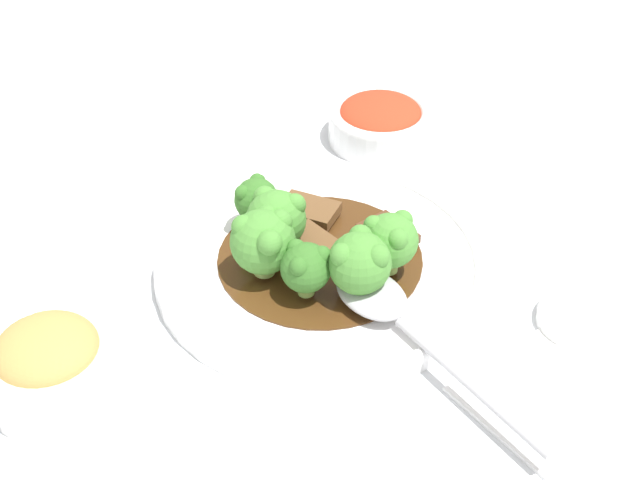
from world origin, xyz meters
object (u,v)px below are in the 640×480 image
object	(u,v)px
main_plate	(320,262)
side_bowl_appetizer	(50,365)
beef_strip_0	(388,233)
broccoli_floret_0	(360,262)
broccoli_floret_5	(265,243)
side_bowl_kimchi	(380,121)
beef_strip_1	(309,211)
broccoli_floret_3	(256,199)
broccoli_floret_4	(306,267)
sauce_dish	(583,318)
broccoli_floret_1	(276,218)
broccoli_floret_2	(391,239)
beef_strip_2	(313,243)
serving_spoon	(384,305)

from	to	relation	value
main_plate	side_bowl_appetizer	size ratio (longest dim) A/B	2.94
main_plate	side_bowl_appetizer	xyz separation A→B (m)	(0.23, 0.04, 0.02)
beef_strip_0	broccoli_floret_0	world-z (taller)	broccoli_floret_0
beef_strip_0	broccoli_floret_5	world-z (taller)	broccoli_floret_5
broccoli_floret_0	side_bowl_kimchi	world-z (taller)	broccoli_floret_0
broccoli_floret_5	side_bowl_kimchi	world-z (taller)	broccoli_floret_5
beef_strip_1	side_bowl_kimchi	xyz separation A→B (m)	(-0.13, -0.10, -0.00)
broccoli_floret_3	broccoli_floret_4	xyz separation A→B (m)	(0.00, 0.10, -0.00)
beef_strip_1	sauce_dish	bearing A→B (deg)	124.74
broccoli_floret_0	broccoli_floret_1	xyz separation A→B (m)	(0.03, -0.08, 0.00)
beef_strip_1	broccoli_floret_1	world-z (taller)	broccoli_floret_1
broccoli_floret_2	main_plate	bearing A→B (deg)	-46.72
broccoli_floret_3	broccoli_floret_1	bearing A→B (deg)	92.40
beef_strip_2	main_plate	bearing A→B (deg)	96.98
main_plate	broccoli_floret_3	distance (m)	0.08
broccoli_floret_2	side_bowl_appetizer	xyz separation A→B (m)	(0.27, -0.01, -0.02)
beef_strip_1	broccoli_floret_4	world-z (taller)	broccoli_floret_4
broccoli_floret_1	broccoli_floret_4	size ratio (longest dim) A/B	1.22
beef_strip_0	broccoli_floret_0	size ratio (longest dim) A/B	0.90
side_bowl_kimchi	side_bowl_appetizer	bearing A→B (deg)	27.07
serving_spoon	side_bowl_appetizer	size ratio (longest dim) A/B	2.37
side_bowl_kimchi	beef_strip_1	bearing A→B (deg)	38.48
beef_strip_1	serving_spoon	size ratio (longest dim) A/B	0.27
broccoli_floret_5	side_bowl_kimchi	xyz separation A→B (m)	(-0.20, -0.16, -0.03)
beef_strip_0	broccoli_floret_3	bearing A→B (deg)	-34.71
beef_strip_2	broccoli_floret_1	world-z (taller)	broccoli_floret_1
serving_spoon	broccoli_floret_5	bearing A→B (deg)	-51.74
beef_strip_0	serving_spoon	distance (m)	0.09
beef_strip_0	beef_strip_1	bearing A→B (deg)	-51.35
beef_strip_2	broccoli_floret_5	bearing A→B (deg)	15.53
beef_strip_2	sauce_dish	xyz separation A→B (m)	(-0.16, 0.16, -0.02)
beef_strip_0	sauce_dish	size ratio (longest dim) A/B	0.71
beef_strip_2	broccoli_floret_5	distance (m)	0.06
broccoli_floret_0	side_bowl_kimchi	xyz separation A→B (m)	(-0.14, -0.21, -0.03)
main_plate	broccoli_floret_0	size ratio (longest dim) A/B	4.91
beef_strip_2	serving_spoon	xyz separation A→B (m)	(-0.01, 0.09, 0.00)
main_plate	broccoli_floret_4	distance (m)	0.06
beef_strip_0	broccoli_floret_4	size ratio (longest dim) A/B	1.10
beef_strip_0	side_bowl_kimchi	world-z (taller)	side_bowl_kimchi
main_plate	broccoli_floret_0	world-z (taller)	broccoli_floret_0
broccoli_floret_1	sauce_dish	bearing A→B (deg)	137.11
broccoli_floret_0	broccoli_floret_3	distance (m)	0.12
broccoli_floret_5	side_bowl_appetizer	distance (m)	0.18
main_plate	beef_strip_0	bearing A→B (deg)	174.58
sauce_dish	broccoli_floret_2	bearing A→B (deg)	-42.98
broccoli_floret_2	broccoli_floret_5	size ratio (longest dim) A/B	0.92
serving_spoon	side_bowl_appetizer	world-z (taller)	side_bowl_appetizer
broccoli_floret_1	beef_strip_1	bearing A→B (deg)	-145.64
broccoli_floret_2	side_bowl_appetizer	size ratio (longest dim) A/B	0.57
side_bowl_appetizer	broccoli_floret_5	bearing A→B (deg)	-169.77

